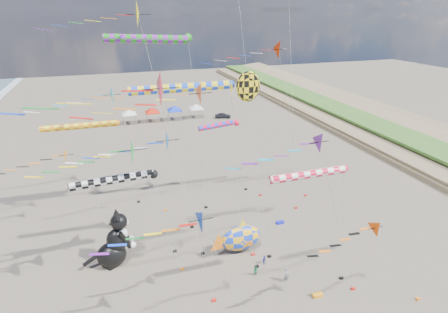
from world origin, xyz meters
TOP-DOWN VIEW (x-y plane):
  - delta_kite_0 at (-9.45, 10.45)m, footprint 11.26×2.50m
  - delta_kite_1 at (-5.70, 17.10)m, footprint 10.93×2.60m
  - delta_kite_2 at (-4.55, 2.24)m, footprint 9.24×1.96m
  - delta_kite_4 at (8.89, 19.48)m, footprint 12.38×2.25m
  - delta_kite_5 at (-4.22, 8.50)m, footprint 13.46×1.98m
  - delta_kite_6 at (-8.14, 5.71)m, footprint 14.91×2.61m
  - delta_kite_8 at (-15.92, 20.69)m, footprint 9.86×1.64m
  - delta_kite_9 at (-10.31, 21.67)m, footprint 12.16×1.96m
  - delta_kite_10 at (3.35, 3.06)m, footprint 10.61×1.62m
  - delta_kite_11 at (-6.03, 12.11)m, footprint 10.57×2.24m
  - delta_kite_12 at (8.14, 0.27)m, footprint 9.88×1.50m
  - windsock_0 at (-12.90, 24.88)m, footprint 9.91×0.77m
  - windsock_1 at (-4.93, 20.75)m, footprint 10.05×0.89m
  - windsock_2 at (3.21, 23.66)m, footprint 6.76×0.70m
  - windsock_3 at (-3.42, 12.37)m, footprint 10.35×0.79m
  - windsock_4 at (4.54, 4.55)m, footprint 8.07×0.67m
  - windsock_5 at (-9.87, 13.34)m, footprint 9.00×0.83m
  - angelfish_kite at (1.63, 11.50)m, footprint 3.74×3.02m
  - cat_inflatable at (-10.99, 13.50)m, footprint 4.45×2.46m
  - fish_inflatable at (1.31, 11.31)m, footprint 5.74×2.22m
  - person_adult at (3.83, 5.90)m, footprint 0.67×0.58m
  - child_green at (1.48, 7.49)m, footprint 0.57×0.47m
  - child_blue at (2.87, 8.73)m, footprint 0.60×0.57m
  - kite_bag_0 at (5.57, 3.36)m, footprint 0.90×0.44m
  - kite_bag_1 at (7.62, 14.62)m, footprint 0.90×0.44m
  - tent_row at (1.50, 60.00)m, footprint 19.20×4.20m
  - parked_car at (14.83, 58.00)m, footprint 3.90×2.37m

SIDE VIEW (x-z plane):
  - kite_bag_0 at x=5.57m, z-range 0.00..0.30m
  - kite_bag_1 at x=7.62m, z-range 0.00..0.30m
  - child_blue at x=2.87m, z-range 0.00..1.00m
  - child_green at x=1.48m, z-range 0.00..1.07m
  - parked_car at x=14.83m, z-range 0.00..1.24m
  - person_adult at x=3.83m, z-range 0.00..1.54m
  - fish_inflatable at x=1.31m, z-range -0.25..3.61m
  - cat_inflatable at x=-10.99m, z-range 0.00..5.80m
  - tent_row at x=1.50m, z-range 1.25..5.05m
  - delta_kite_12 at x=8.14m, z-range 3.10..11.68m
  - delta_kite_8 at x=-15.92m, z-range 3.66..13.47m
  - windsock_5 at x=-9.87m, z-range 4.36..13.99m
  - delta_kite_2 at x=-4.55m, z-range 4.19..15.20m
  - windsock_2 at x=3.21m, z-range 4.68..14.89m
  - windsock_0 at x=-12.90m, z-range 5.27..16.68m
  - windsock_4 at x=4.54m, z-range 5.54..17.44m
  - delta_kite_11 at x=-6.03m, z-range 5.56..19.52m
  - delta_kite_0 at x=-9.45m, z-range 5.81..20.39m
  - delta_kite_10 at x=3.35m, z-range 6.75..22.75m
  - delta_kite_9 at x=-10.31m, z-range 6.77..23.02m
  - angelfish_kite at x=1.63m, z-range 7.76..26.19m
  - delta_kite_5 at x=-4.22m, z-range 7.85..26.31m
  - windsock_3 at x=-3.42m, z-range 8.34..25.95m
  - delta_kite_6 at x=-8.14m, z-range 8.38..28.34m
  - delta_kite_4 at x=8.89m, z-range 8.74..29.12m
  - windsock_1 at x=-4.93m, z-range 9.99..30.99m
  - delta_kite_1 at x=-5.70m, z-range 10.57..34.81m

